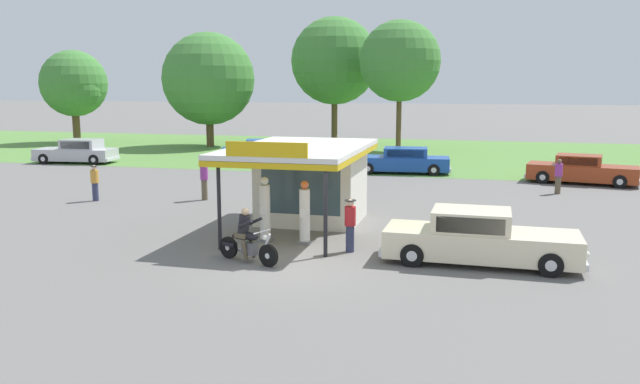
# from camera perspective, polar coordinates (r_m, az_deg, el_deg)

# --- Properties ---
(ground_plane) EXTENTS (300.00, 300.00, 0.00)m
(ground_plane) POSITION_cam_1_polar(r_m,az_deg,el_deg) (18.30, -2.67, -6.41)
(ground_plane) COLOR slate
(grass_verge_strip) EXTENTS (120.00, 24.00, 0.01)m
(grass_verge_strip) POSITION_cam_1_polar(r_m,az_deg,el_deg) (47.36, 7.96, 3.44)
(grass_verge_strip) COLOR #56843D
(grass_verge_strip) RESTS_ON ground
(service_station_kiosk) EXTENTS (4.25, 7.02, 3.40)m
(service_station_kiosk) POSITION_cam_1_polar(r_m,az_deg,el_deg) (23.18, -0.97, 1.41)
(service_station_kiosk) COLOR silver
(service_station_kiosk) RESTS_ON ground
(gas_pump_nearside) EXTENTS (0.44, 0.44, 2.12)m
(gas_pump_nearside) POSITION_cam_1_polar(r_m,az_deg,el_deg) (20.68, -4.93, -1.77)
(gas_pump_nearside) COLOR slate
(gas_pump_nearside) RESTS_ON ground
(gas_pump_offside) EXTENTS (0.44, 0.44, 2.04)m
(gas_pump_offside) POSITION_cam_1_polar(r_m,az_deg,el_deg) (20.29, -1.38, -2.07)
(gas_pump_offside) COLOR slate
(gas_pump_offside) RESTS_ON ground
(motorcycle_with_rider) EXTENTS (2.06, 0.98, 1.58)m
(motorcycle_with_rider) POSITION_cam_1_polar(r_m,az_deg,el_deg) (18.39, -6.55, -4.27)
(motorcycle_with_rider) COLOR black
(motorcycle_with_rider) RESTS_ON ground
(featured_classic_sedan) EXTENTS (5.63, 2.01, 1.54)m
(featured_classic_sedan) POSITION_cam_1_polar(r_m,az_deg,el_deg) (18.71, 14.01, -4.13)
(featured_classic_sedan) COLOR beige
(featured_classic_sedan) RESTS_ON ground
(parked_car_second_row_spare) EXTENTS (5.35, 2.49, 1.53)m
(parked_car_second_row_spare) POSITION_cam_1_polar(r_m,az_deg,el_deg) (44.13, -20.89, 3.36)
(parked_car_second_row_spare) COLOR #B7B7BC
(parked_car_second_row_spare) RESTS_ON ground
(parked_car_back_row_centre) EXTENTS (5.31, 3.21, 1.50)m
(parked_car_back_row_centre) POSITION_cam_1_polar(r_m,az_deg,el_deg) (41.53, -5.36, 3.59)
(parked_car_back_row_centre) COLOR #19479E
(parked_car_back_row_centre) RESTS_ON ground
(parked_car_back_row_left) EXTENTS (5.69, 2.79, 1.47)m
(parked_car_back_row_left) POSITION_cam_1_polar(r_m,az_deg,el_deg) (35.29, 22.31, 1.80)
(parked_car_back_row_left) COLOR #993819
(parked_car_back_row_left) RESTS_ON ground
(parked_car_back_row_far_right) EXTENTS (5.71, 2.31, 1.46)m
(parked_car_back_row_far_right) POSITION_cam_1_polar(r_m,az_deg,el_deg) (36.80, 7.35, 2.75)
(parked_car_back_row_far_right) COLOR #19479E
(parked_car_back_row_far_right) RESTS_ON ground
(bystander_admiring_sedan) EXTENTS (0.39, 0.39, 1.78)m
(bystander_admiring_sedan) POSITION_cam_1_polar(r_m,az_deg,el_deg) (28.42, -10.31, 1.22)
(bystander_admiring_sedan) COLOR brown
(bystander_admiring_sedan) RESTS_ON ground
(bystander_chatting_near_pumps) EXTENTS (0.34, 0.34, 1.57)m
(bystander_chatting_near_pumps) POSITION_cam_1_polar(r_m,az_deg,el_deg) (29.45, -19.48, 0.86)
(bystander_chatting_near_pumps) COLOR #2D3351
(bystander_chatting_near_pumps) RESTS_ON ground
(bystander_standing_back_lot) EXTENTS (0.34, 0.34, 1.63)m
(bystander_standing_back_lot) POSITION_cam_1_polar(r_m,az_deg,el_deg) (31.55, 20.53, 1.39)
(bystander_standing_back_lot) COLOR brown
(bystander_standing_back_lot) RESTS_ON ground
(bystander_leaning_by_kiosk) EXTENTS (0.36, 0.36, 1.63)m
(bystander_leaning_by_kiosk) POSITION_cam_1_polar(r_m,az_deg,el_deg) (19.34, 2.71, -2.86)
(bystander_leaning_by_kiosk) COLOR #2D3351
(bystander_leaning_by_kiosk) RESTS_ON ground
(tree_oak_far_left) EXTENTS (5.63, 5.63, 7.89)m
(tree_oak_far_left) POSITION_cam_1_polar(r_m,az_deg,el_deg) (58.96, -21.05, 8.91)
(tree_oak_far_left) COLOR brown
(tree_oak_far_left) RESTS_ON ground
(tree_oak_distant_spare) EXTENTS (6.00, 6.00, 9.72)m
(tree_oak_distant_spare) POSITION_cam_1_polar(r_m,az_deg,el_deg) (48.44, 7.16, 11.53)
(tree_oak_distant_spare) COLOR brown
(tree_oak_distant_spare) RESTS_ON ground
(tree_oak_centre) EXTENTS (7.23, 7.23, 10.55)m
(tree_oak_centre) POSITION_cam_1_polar(r_m,az_deg,el_deg) (53.92, 1.10, 11.47)
(tree_oak_centre) COLOR brown
(tree_oak_centre) RESTS_ON ground
(tree_oak_far_right) EXTENTS (7.38, 7.38, 9.13)m
(tree_oak_far_right) POSITION_cam_1_polar(r_m,az_deg,el_deg) (52.67, -9.93, 9.92)
(tree_oak_far_right) COLOR brown
(tree_oak_far_right) RESTS_ON ground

